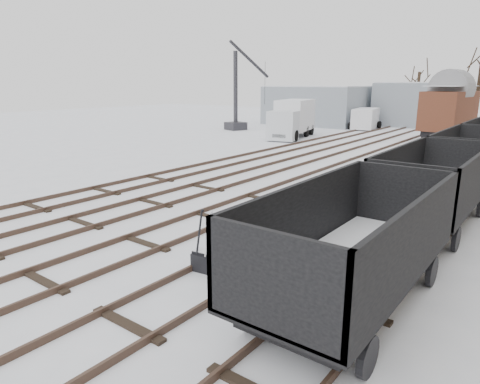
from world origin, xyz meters
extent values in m
plane|color=white|center=(0.00, 0.00, 0.00)|extent=(120.00, 120.00, 0.00)
cube|color=black|center=(-6.72, 14.00, 0.07)|extent=(0.07, 52.00, 0.15)
cube|color=black|center=(-5.28, 14.00, 0.07)|extent=(0.07, 52.00, 0.15)
cube|color=black|center=(-6.00, 2.00, 0.03)|extent=(1.90, 0.20, 0.08)
cube|color=black|center=(-3.72, 14.00, 0.07)|extent=(0.07, 52.00, 0.15)
cube|color=black|center=(-2.28, 14.00, 0.07)|extent=(0.07, 52.00, 0.15)
cube|color=black|center=(-3.00, 2.00, 0.03)|extent=(1.90, 0.20, 0.08)
cube|color=black|center=(-0.72, 14.00, 0.07)|extent=(0.07, 52.00, 0.15)
cube|color=black|center=(0.72, 14.00, 0.07)|extent=(0.07, 52.00, 0.15)
cube|color=black|center=(0.00, 2.00, 0.03)|extent=(1.90, 0.20, 0.08)
cube|color=black|center=(2.28, 14.00, 0.07)|extent=(0.07, 52.00, 0.15)
cube|color=black|center=(3.72, 14.00, 0.07)|extent=(0.07, 52.00, 0.15)
cube|color=black|center=(3.00, 2.00, 0.03)|extent=(1.90, 0.20, 0.08)
cube|color=black|center=(5.28, 14.00, 0.07)|extent=(0.07, 52.00, 0.15)
cube|color=black|center=(6.00, 2.00, 0.03)|extent=(1.90, 0.20, 0.08)
cube|color=#8D969E|center=(-13.00, 36.00, 2.00)|extent=(10.00, 8.00, 4.00)
cube|color=silver|center=(-13.00, 36.00, 4.05)|extent=(9.80, 7.84, 0.10)
cube|color=#8D969E|center=(-4.00, 40.00, 2.20)|extent=(7.00, 6.00, 4.40)
cube|color=silver|center=(-4.00, 40.00, 4.45)|extent=(6.86, 5.88, 0.10)
cube|color=black|center=(2.88, -0.23, 0.22)|extent=(1.34, 0.58, 0.44)
cube|color=black|center=(2.88, -0.23, 0.46)|extent=(1.33, 0.46, 0.06)
cube|color=silver|center=(2.88, -0.23, 0.50)|extent=(1.27, 0.42, 0.03)
cylinder|color=black|center=(2.39, -0.29, 0.95)|extent=(0.09, 0.32, 1.08)
cylinder|color=silver|center=(2.63, -0.26, 0.95)|extent=(0.09, 0.32, 1.08)
cylinder|color=#0C45A8|center=(2.88, -0.23, 0.95)|extent=(0.09, 0.32, 1.08)
cylinder|color=black|center=(3.13, -0.20, 0.95)|extent=(0.09, 0.32, 1.08)
cylinder|color=black|center=(3.38, -0.17, 0.95)|extent=(0.09, 0.32, 1.08)
imported|color=black|center=(3.63, -0.13, 0.77)|extent=(0.47, 0.62, 1.55)
cube|color=black|center=(6.00, 0.24, 0.65)|extent=(1.92, 5.28, 0.40)
cube|color=black|center=(6.00, 0.24, 0.85)|extent=(2.40, 6.00, 0.12)
cube|color=black|center=(4.85, 0.24, 1.65)|extent=(0.10, 6.00, 1.60)
cube|color=black|center=(7.15, 0.24, 1.65)|extent=(0.10, 6.00, 1.60)
cube|color=silver|center=(6.00, 0.24, 0.95)|extent=(2.16, 5.76, 0.06)
cylinder|color=black|center=(4.90, -1.68, 0.35)|extent=(0.12, 0.70, 0.70)
cylinder|color=black|center=(7.10, 2.16, 0.35)|extent=(0.12, 0.70, 0.70)
cube|color=black|center=(6.00, 6.64, 0.65)|extent=(1.92, 5.28, 0.40)
cube|color=black|center=(6.00, 6.64, 0.85)|extent=(2.40, 6.00, 0.12)
cube|color=black|center=(4.85, 6.64, 1.65)|extent=(0.10, 6.00, 1.60)
cube|color=black|center=(7.15, 6.64, 1.65)|extent=(0.10, 6.00, 1.60)
cube|color=silver|center=(6.00, 6.64, 0.95)|extent=(2.16, 5.76, 0.06)
cylinder|color=black|center=(4.90, 4.72, 0.35)|extent=(0.12, 0.70, 0.70)
cylinder|color=black|center=(7.10, 8.56, 0.35)|extent=(0.12, 0.70, 0.70)
cube|color=black|center=(6.00, 13.04, 0.65)|extent=(1.92, 5.28, 0.40)
cube|color=black|center=(6.00, 13.04, 0.85)|extent=(2.40, 6.00, 0.12)
cube|color=black|center=(4.85, 13.04, 1.65)|extent=(0.10, 6.00, 1.60)
cube|color=silver|center=(6.00, 13.04, 0.95)|extent=(2.16, 5.76, 0.06)
cylinder|color=black|center=(4.90, 11.12, 0.35)|extent=(0.12, 0.70, 0.70)
cube|color=black|center=(4.85, 19.44, 1.65)|extent=(0.10, 6.00, 1.60)
cylinder|color=black|center=(4.90, 17.52, 0.35)|extent=(0.12, 0.70, 0.70)
cube|color=black|center=(1.74, 28.61, 0.72)|extent=(2.65, 5.06, 0.44)
cube|color=#4B2916|center=(1.74, 28.61, 2.37)|extent=(3.25, 5.77, 2.87)
cube|color=silver|center=(1.74, 28.61, 4.19)|extent=(2.95, 5.47, 0.04)
cylinder|color=black|center=(0.53, 26.85, 0.39)|extent=(0.13, 0.77, 0.77)
cylinder|color=black|center=(2.95, 30.37, 0.39)|extent=(0.13, 0.77, 0.77)
cube|color=black|center=(-9.03, 23.58, 0.49)|extent=(2.57, 6.82, 0.27)
cube|color=silver|center=(-9.03, 21.09, 1.20)|extent=(2.48, 2.21, 2.22)
cube|color=white|center=(-9.03, 24.29, 1.78)|extent=(3.21, 5.00, 2.49)
cube|color=silver|center=(-9.03, 24.29, 3.04)|extent=(3.15, 4.91, 0.04)
cylinder|color=black|center=(-10.01, 21.27, 0.44)|extent=(0.27, 0.89, 0.89)
cylinder|color=black|center=(-8.05, 26.06, 0.44)|extent=(0.27, 0.89, 0.89)
cube|color=white|center=(-6.73, 33.75, 1.03)|extent=(2.78, 4.80, 1.85)
cube|color=silver|center=(-6.73, 33.75, 1.97)|extent=(2.71, 4.69, 0.04)
cylinder|color=black|center=(-7.65, 32.31, 0.36)|extent=(0.23, 0.72, 0.72)
cylinder|color=black|center=(-5.80, 35.19, 0.36)|extent=(0.23, 0.72, 0.72)
cube|color=#2B2A2F|center=(-16.44, 25.51, 0.36)|extent=(2.06, 2.06, 0.73)
cylinder|color=#2B2A2F|center=(-16.44, 25.51, 3.65)|extent=(0.40, 0.40, 7.29)
cylinder|color=#2B2A2F|center=(-16.44, 27.15, 6.56)|extent=(1.65, 4.51, 3.36)
cylinder|color=black|center=(-16.44, 29.06, 4.38)|extent=(0.04, 0.04, 4.10)
cylinder|color=black|center=(-4.02, 41.03, 2.77)|extent=(0.30, 0.30, 5.55)
cylinder|color=black|center=(2.88, 33.02, 3.50)|extent=(0.30, 0.30, 7.01)
camera|label=1|loc=(8.99, -7.43, 4.43)|focal=32.00mm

